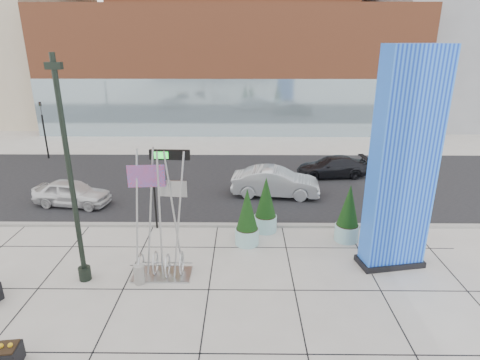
{
  "coord_description": "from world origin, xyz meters",
  "views": [
    {
      "loc": [
        2.21,
        -12.88,
        8.31
      ],
      "look_at": [
        2.06,
        2.0,
        3.01
      ],
      "focal_mm": 30.0,
      "sensor_mm": 36.0,
      "label": 1
    }
  ],
  "objects_px": {
    "lamp_post": "(73,197)",
    "concrete_bollard": "(139,274)",
    "blue_pylon": "(403,168)",
    "public_art_sculpture": "(160,245)",
    "car_silver_mid": "(275,182)",
    "overhead_street_sign": "(167,161)",
    "car_white_west": "(72,193)"
  },
  "relations": [
    {
      "from": "blue_pylon",
      "to": "overhead_street_sign",
      "type": "relative_size",
      "value": 2.17
    },
    {
      "from": "lamp_post",
      "to": "concrete_bollard",
      "type": "relative_size",
      "value": 11.03
    },
    {
      "from": "concrete_bollard",
      "to": "overhead_street_sign",
      "type": "height_order",
      "value": "overhead_street_sign"
    },
    {
      "from": "lamp_post",
      "to": "car_white_west",
      "type": "bearing_deg",
      "value": 115.04
    },
    {
      "from": "blue_pylon",
      "to": "public_art_sculpture",
      "type": "height_order",
      "value": "blue_pylon"
    },
    {
      "from": "public_art_sculpture",
      "to": "car_white_west",
      "type": "bearing_deg",
      "value": 132.43
    },
    {
      "from": "car_white_west",
      "to": "car_silver_mid",
      "type": "distance_m",
      "value": 10.79
    },
    {
      "from": "car_silver_mid",
      "to": "concrete_bollard",
      "type": "bearing_deg",
      "value": 153.67
    },
    {
      "from": "blue_pylon",
      "to": "public_art_sculpture",
      "type": "xyz_separation_m",
      "value": [
        -8.67,
        -0.88,
        -2.66
      ]
    },
    {
      "from": "blue_pylon",
      "to": "lamp_post",
      "type": "height_order",
      "value": "blue_pylon"
    },
    {
      "from": "public_art_sculpture",
      "to": "car_silver_mid",
      "type": "height_order",
      "value": "public_art_sculpture"
    },
    {
      "from": "blue_pylon",
      "to": "public_art_sculpture",
      "type": "bearing_deg",
      "value": 175.04
    },
    {
      "from": "blue_pylon",
      "to": "public_art_sculpture",
      "type": "relative_size",
      "value": 1.68
    },
    {
      "from": "public_art_sculpture",
      "to": "concrete_bollard",
      "type": "height_order",
      "value": "public_art_sculpture"
    },
    {
      "from": "concrete_bollard",
      "to": "car_silver_mid",
      "type": "height_order",
      "value": "car_silver_mid"
    },
    {
      "from": "blue_pylon",
      "to": "concrete_bollard",
      "type": "xyz_separation_m",
      "value": [
        -9.38,
        -1.39,
        -3.57
      ]
    },
    {
      "from": "blue_pylon",
      "to": "concrete_bollard",
      "type": "height_order",
      "value": "blue_pylon"
    },
    {
      "from": "car_silver_mid",
      "to": "lamp_post",
      "type": "bearing_deg",
      "value": 144.19
    },
    {
      "from": "lamp_post",
      "to": "public_art_sculpture",
      "type": "xyz_separation_m",
      "value": [
        2.75,
        0.29,
        -1.96
      ]
    },
    {
      "from": "public_art_sculpture",
      "to": "concrete_bollard",
      "type": "bearing_deg",
      "value": -144.09
    },
    {
      "from": "overhead_street_sign",
      "to": "car_silver_mid",
      "type": "relative_size",
      "value": 0.78
    },
    {
      "from": "lamp_post",
      "to": "public_art_sculpture",
      "type": "bearing_deg",
      "value": 6.02
    },
    {
      "from": "public_art_sculpture",
      "to": "car_silver_mid",
      "type": "relative_size",
      "value": 1.02
    },
    {
      "from": "blue_pylon",
      "to": "car_silver_mid",
      "type": "distance_m",
      "value": 8.69
    },
    {
      "from": "blue_pylon",
      "to": "car_white_west",
      "type": "height_order",
      "value": "blue_pylon"
    },
    {
      "from": "concrete_bollard",
      "to": "overhead_street_sign",
      "type": "distance_m",
      "value": 5.27
    },
    {
      "from": "concrete_bollard",
      "to": "car_silver_mid",
      "type": "relative_size",
      "value": 0.15
    },
    {
      "from": "lamp_post",
      "to": "public_art_sculpture",
      "type": "relative_size",
      "value": 1.63
    },
    {
      "from": "overhead_street_sign",
      "to": "car_white_west",
      "type": "xyz_separation_m",
      "value": [
        -5.58,
        2.65,
        -2.54
      ]
    },
    {
      "from": "overhead_street_sign",
      "to": "car_silver_mid",
      "type": "height_order",
      "value": "overhead_street_sign"
    },
    {
      "from": "blue_pylon",
      "to": "car_white_west",
      "type": "relative_size",
      "value": 2.06
    },
    {
      "from": "concrete_bollard",
      "to": "car_white_west",
      "type": "height_order",
      "value": "car_white_west"
    }
  ]
}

